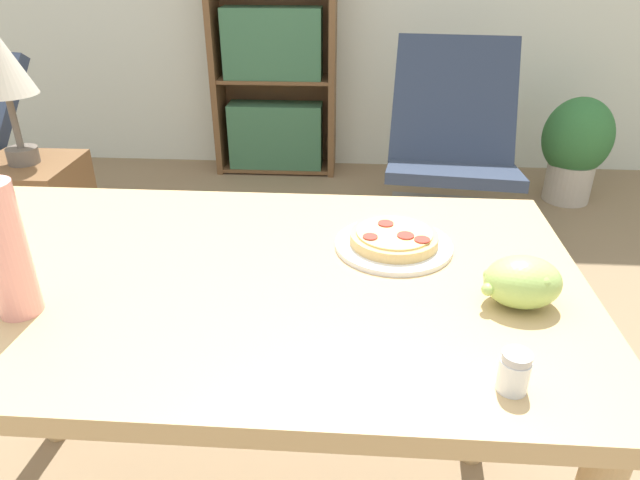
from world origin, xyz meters
name	(u,v)px	position (x,y,z in m)	size (l,w,h in m)	color
dining_table	(217,321)	(0.13, -0.05, 0.64)	(1.30, 0.72, 0.75)	tan
pizza_on_plate	(394,241)	(0.46, 0.06, 0.77)	(0.22, 0.22, 0.04)	white
grape_bunch	(523,282)	(0.65, -0.12, 0.79)	(0.13, 0.09, 0.08)	#A8CC66
drink_bottle	(4,248)	(-0.14, -0.19, 0.87)	(0.07, 0.07, 0.24)	pink
salt_shaker	(514,372)	(0.59, -0.32, 0.78)	(0.04, 0.04, 0.06)	white
lounge_chair_far	(449,177)	(0.82, 1.65, 0.29)	(0.64, 0.82, 0.88)	slate
bookshelf	(273,39)	(-0.11, 2.47, 0.78)	(0.72, 0.26, 1.65)	brown
side_table	(42,230)	(-0.83, 1.00, 0.28)	(0.34, 0.34, 0.55)	brown
table_lamp	(1,67)	(-0.83, 1.00, 0.89)	(0.21, 0.21, 0.48)	#665B51
potted_plant_floor	(576,147)	(1.54, 2.10, 0.31)	(0.36, 0.31, 0.57)	#BCB2A3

